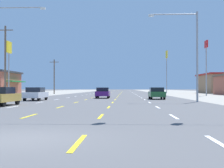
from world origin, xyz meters
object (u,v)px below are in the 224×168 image
Objects in this scene: sedan_far_left_near at (36,94)px; pole_sign_right_row_2 at (167,61)px; streetlight_left_row_0 at (3,45)px; streetlight_right_row_0 at (191,48)px; pole_sign_left_row_1 at (9,54)px; sedan_far_left_nearest at (1,96)px; sedan_far_right_mid at (157,93)px; pole_sign_right_row_1 at (206,56)px; sedan_center_turn_midfar at (103,93)px.

pole_sign_right_row_2 reaches higher than sedan_far_left_near.
pole_sign_right_row_2 is 1.15× the size of streetlight_left_row_0.
sedan_far_left_near is 0.50× the size of streetlight_right_row_0.
streetlight_left_row_0 is (-2.57, -2.99, 5.07)m from sedan_far_left_near.
streetlight_left_row_0 reaches higher than sedan_far_left_near.
pole_sign_left_row_1 is at bearing 139.76° from streetlight_right_row_0.
sedan_far_left_nearest and sedan_far_right_mid have the same top height.
sedan_far_left_near is 34.69m from pole_sign_right_row_1.
sedan_far_right_mid is 1.00× the size of sedan_center_turn_midfar.
sedan_far_right_mid is 0.47× the size of pole_sign_left_row_1.
pole_sign_left_row_1 is at bearing 148.19° from sedan_far_right_mid.
streetlight_right_row_0 is at bearing 25.02° from sedan_far_left_nearest.
sedan_far_left_nearest is at bearing -88.74° from sedan_far_left_near.
pole_sign_left_row_1 is (-24.23, 15.03, 6.59)m from sedan_far_right_mid.
pole_sign_right_row_2 reaches higher than sedan_far_right_mid.
pole_sign_left_row_1 is 1.05× the size of streetlight_right_row_0.
streetlight_left_row_0 reaches higher than sedan_far_right_mid.
pole_sign_left_row_1 is 35.36m from streetlight_right_row_0.
pole_sign_right_row_2 is at bearing 81.13° from sedan_far_right_mid.
streetlight_left_row_0 is at bearing -129.74° from sedan_center_turn_midfar.
sedan_far_right_mid is (13.89, 4.79, 0.00)m from sedan_far_left_near.
streetlight_right_row_0 is at bearing -49.73° from sedan_center_turn_midfar.
streetlight_right_row_0 is at bearing -94.75° from pole_sign_right_row_2.
sedan_far_left_near is 17.49m from streetlight_right_row_0.
pole_sign_right_row_2 is (21.08, 50.86, 7.97)m from sedan_far_left_near.
sedan_center_turn_midfar is at bearing 130.27° from streetlight_right_row_0.
pole_sign_right_row_2 reaches higher than sedan_center_turn_midfar.
streetlight_right_row_0 is (19.16, 0.00, -0.45)m from streetlight_left_row_0.
sedan_far_right_mid is 9.44m from streetlight_right_row_0.
sedan_center_turn_midfar is 0.45× the size of streetlight_left_row_0.
streetlight_left_row_0 is (-16.45, -7.77, 5.07)m from sedan_far_right_mid.
sedan_far_left_nearest is 65.41m from pole_sign_right_row_2.
pole_sign_left_row_1 reaches higher than streetlight_right_row_0.
sedan_far_right_mid is at bearing 25.29° from streetlight_left_row_0.
sedan_center_turn_midfar is 0.45× the size of pole_sign_right_row_1.
sedan_far_right_mid is at bearing -98.87° from pole_sign_right_row_2.
pole_sign_right_row_1 is 27.68m from pole_sign_right_row_2.
sedan_far_left_near is (-0.23, 10.62, 0.00)m from sedan_far_left_nearest.
sedan_center_turn_midfar is at bearing -33.40° from pole_sign_left_row_1.
sedan_far_left_nearest is 0.40× the size of pole_sign_right_row_2.
sedan_far_right_mid is 7.85m from sedan_center_turn_midfar.
sedan_far_left_near is 6.42m from streetlight_left_row_0.
streetlight_left_row_0 reaches higher than streetlight_right_row_0.
sedan_center_turn_midfar is 45.44m from pole_sign_right_row_2.
sedan_far_left_nearest is at bearing -109.36° from sedan_center_turn_midfar.
sedan_center_turn_midfar is 0.50× the size of streetlight_right_row_0.
pole_sign_left_row_1 reaches higher than sedan_center_turn_midfar.
sedan_center_turn_midfar is at bearing 70.64° from sedan_far_left_nearest.
sedan_far_left_nearest is 20.59m from sedan_far_right_mid.
pole_sign_right_row_1 is at bearing 59.91° from sedan_far_right_mid.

